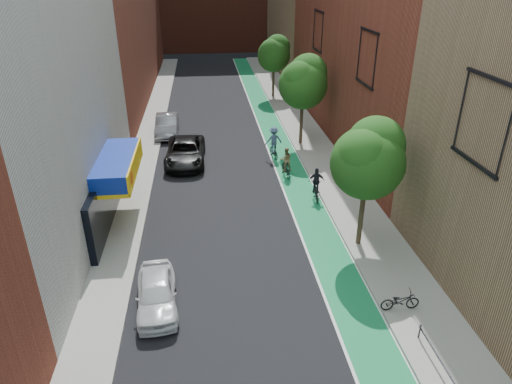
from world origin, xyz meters
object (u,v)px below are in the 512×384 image
object	(u,v)px
parked_car_white	(157,293)
cyclist_lane_far	(274,143)
parked_car_black	(185,152)
parked_car_silver	(167,125)
cyclist_lane_near	(286,165)
cyclist_lane_mid	(316,188)

from	to	relation	value
parked_car_white	cyclist_lane_far	distance (m)	16.76
parked_car_black	parked_car_silver	distance (m)	6.31
parked_car_black	cyclist_lane_near	distance (m)	7.16
parked_car_black	cyclist_lane_near	size ratio (longest dim) A/B	2.95
parked_car_silver	cyclist_lane_near	bearing A→B (deg)	-48.21
parked_car_silver	cyclist_lane_mid	xyz separation A→B (m)	(9.30, -12.52, -0.09)
parked_car_silver	cyclist_lane_far	xyz separation A→B (m)	(7.80, -5.83, 0.25)
cyclist_lane_mid	cyclist_lane_far	xyz separation A→B (m)	(-1.50, 6.70, 0.34)
parked_car_silver	cyclist_lane_near	xyz separation A→B (m)	(8.10, -9.11, -0.00)
cyclist_lane_near	parked_car_white	bearing A→B (deg)	53.09
cyclist_lane_mid	cyclist_lane_far	world-z (taller)	cyclist_lane_far
cyclist_lane_near	cyclist_lane_mid	xyz separation A→B (m)	(1.20, -3.42, -0.09)
cyclist_lane_far	parked_car_white	bearing A→B (deg)	54.94
parked_car_black	cyclist_lane_near	world-z (taller)	cyclist_lane_near
cyclist_lane_far	parked_car_silver	bearing A→B (deg)	-47.07
parked_car_silver	cyclist_lane_mid	distance (m)	15.60
parked_car_silver	cyclist_lane_far	distance (m)	9.74
parked_car_white	parked_car_black	distance (m)	14.95
parked_car_white	cyclist_lane_far	size ratio (longest dim) A/B	1.75
parked_car_black	cyclist_lane_mid	size ratio (longest dim) A/B	2.97
parked_car_white	cyclist_lane_far	xyz separation A→B (m)	(7.01, 15.21, 0.37)
parked_car_black	parked_car_silver	bearing A→B (deg)	106.42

